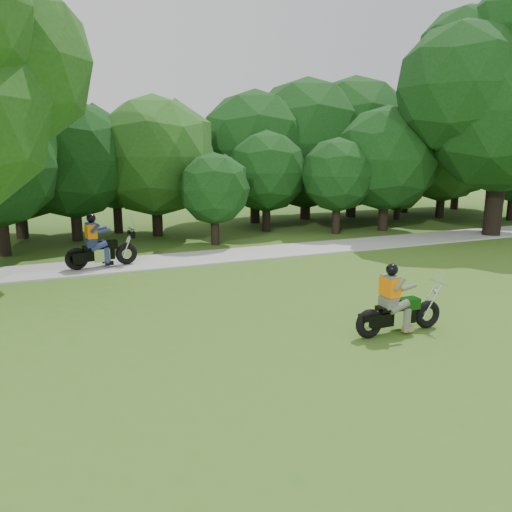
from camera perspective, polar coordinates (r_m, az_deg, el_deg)
ground at (r=12.38m, az=18.09°, el=-6.57°), size 100.00×100.00×0.00m
walkway at (r=18.90m, az=2.15°, el=0.52°), size 60.00×2.20×0.06m
tree_line at (r=25.46m, az=-0.06°, el=11.76°), size 39.85×12.14×7.79m
big_tree_east at (r=24.83m, az=25.85°, el=16.06°), size 9.07×6.89×10.46m
chopper_motorcycle at (r=10.94m, az=15.67°, el=-5.74°), size 2.15×0.57×1.54m
touring_motorcycle at (r=16.89m, az=-17.71°, el=0.87°), size 2.33×0.87×1.78m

